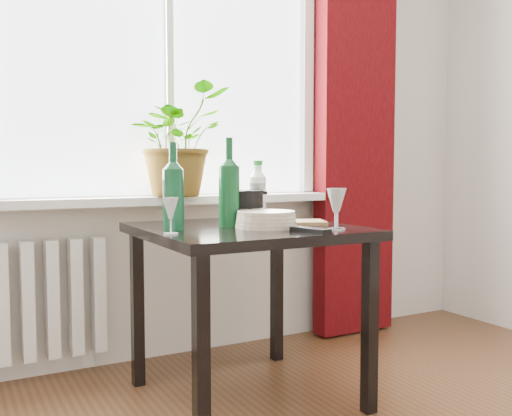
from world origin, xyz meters
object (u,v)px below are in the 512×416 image
wine_bottle_left (173,185)px  wineglass_front_left (171,216)px  cleaning_bottle (258,189)px  fondue_pot (241,207)px  cutting_board (295,222)px  wineglass_front_right (337,208)px  potted_plant (177,141)px  wineglass_back_center (258,202)px  plate_stack (266,220)px  radiator (15,302)px  wineglass_back_left (170,206)px  table (247,248)px  bottle_amber (231,195)px  tv_remote (310,230)px  wineglass_far_right (335,209)px  wine_bottle_right (229,181)px

wine_bottle_left → wineglass_front_left: (-0.06, -0.14, -0.11)m
cleaning_bottle → fondue_pot: (-0.20, -0.21, -0.07)m
cutting_board → wineglass_front_right: bearing=-83.8°
potted_plant → cleaning_bottle: bearing=-37.9°
wineglass_back_center → plate_stack: wineglass_back_center is taller
radiator → wineglass_back_left: 0.85m
table → wineglass_front_left: bearing=-161.2°
table → bottle_amber: bearing=79.6°
radiator → fondue_pot: bearing=-31.1°
radiator → tv_remote: (0.95, -0.96, 0.37)m
potted_plant → wineglass_back_left: size_ratio=3.41×
wineglass_back_center → fondue_pot: wineglass_back_center is taller
table → wineglass_back_center: bearing=46.6°
wineglass_front_right → tv_remote: size_ratio=0.98×
wineglass_far_right → plate_stack: (-0.20, 0.20, -0.05)m
table → wineglass_front_left: (-0.38, -0.13, 0.16)m
bottle_amber → cleaning_bottle: bearing=21.3°
wine_bottle_left → cleaning_bottle: wine_bottle_left is taller
wine_bottle_left → radiator: bearing=130.3°
wine_bottle_left → wineglass_far_right: bearing=-28.1°
wine_bottle_left → bottle_amber: wine_bottle_left is taller
cleaning_bottle → fondue_pot: cleaning_bottle is taller
potted_plant → plate_stack: (0.13, -0.65, -0.35)m
wine_bottle_right → cutting_board: wine_bottle_right is taller
radiator → potted_plant: size_ratio=1.46×
bottle_amber → tv_remote: bottle_amber is taller
wineglass_back_left → plate_stack: size_ratio=0.64×
bottle_amber → tv_remote: size_ratio=1.39×
bottle_amber → tv_remote: bearing=-84.1°
table → potted_plant: bearing=99.7°
wine_bottle_left → bottle_amber: (0.36, 0.23, -0.06)m
bottle_amber → fondue_pot: bearing=-97.2°
fondue_pot → cutting_board: fondue_pot is taller
wineglass_front_right → plate_stack: size_ratio=0.67×
wine_bottle_right → cutting_board: bearing=-9.1°
plate_stack → tv_remote: (0.06, -0.23, -0.02)m
wineglass_far_right → wineglass_back_left: bearing=136.0°
potted_plant → tv_remote: (0.20, -0.88, -0.37)m
table → wineglass_back_left: (-0.27, 0.20, 0.17)m
potted_plant → wineglass_back_left: potted_plant is taller
wine_bottle_left → plate_stack: wine_bottle_left is taller
wineglass_back_center → cutting_board: 0.20m
table → cleaning_bottle: cleaning_bottle is taller
wineglass_far_right → cutting_board: size_ratio=0.64×
bottle_amber → wineglass_front_left: 0.57m
potted_plant → wineglass_far_right: (0.34, -0.85, -0.30)m
radiator → cutting_board: size_ratio=3.04×
wine_bottle_left → wine_bottle_right: (0.26, 0.03, 0.01)m
radiator → wineglass_back_left: size_ratio=4.96×
bottle_amber → radiator: bearing=156.4°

